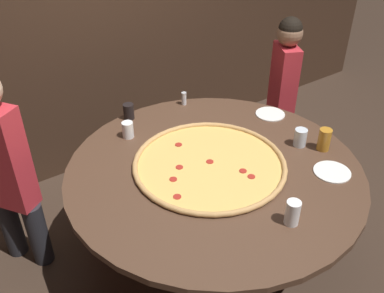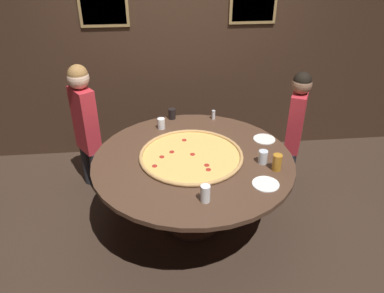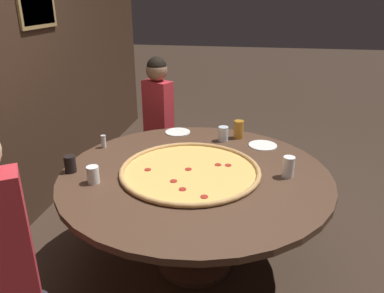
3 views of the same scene
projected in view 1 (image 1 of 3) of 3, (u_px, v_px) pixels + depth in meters
name	position (u px, v px, depth m)	size (l,w,h in m)	color
ground_plane	(211.00, 253.00, 2.95)	(24.00, 24.00, 0.00)	#38281E
back_wall	(97.00, 11.00, 3.21)	(6.40, 0.08, 2.60)	#3D281C
dining_table	(214.00, 182.00, 2.59)	(1.76, 1.76, 0.74)	#4C3323
giant_pizza	(209.00, 164.00, 2.54)	(0.92, 0.92, 0.03)	#EAB75B
drink_cup_front_edge	(292.00, 213.00, 2.11)	(0.07, 0.07, 0.14)	white
drink_cup_centre_back	(128.00, 130.00, 2.77)	(0.07, 0.07, 0.11)	white
drink_cup_far_left	(129.00, 111.00, 2.97)	(0.07, 0.07, 0.11)	black
drink_cup_far_right	(300.00, 138.00, 2.69)	(0.08, 0.08, 0.12)	silver
drink_cup_near_left	(324.00, 140.00, 2.65)	(0.08, 0.08, 0.14)	#BC7A23
white_plate_beside_cup	(332.00, 172.00, 2.49)	(0.21, 0.21, 0.01)	white
white_plate_near_front	(270.00, 114.00, 3.04)	(0.21, 0.21, 0.01)	white
condiment_shaker	(184.00, 98.00, 3.15)	(0.04, 0.04, 0.10)	silver
diner_far_right	(283.00, 87.00, 3.42)	(0.25, 0.34, 1.30)	#232328
diner_centre_back	(4.00, 162.00, 2.49)	(0.30, 0.36, 1.39)	#232328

